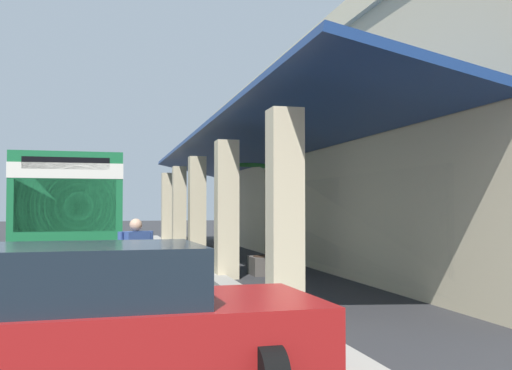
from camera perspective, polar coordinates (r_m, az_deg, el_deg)
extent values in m
plane|color=#2D2D30|center=(19.78, 7.08, -7.29)|extent=(120.00, 120.00, 0.00)
cube|color=#9E998E|center=(20.76, -6.40, -6.87)|extent=(31.37, 0.50, 0.12)
cube|color=#C6B793|center=(23.98, 17.29, 1.34)|extent=(26.14, 12.92, 6.37)
cube|color=beige|center=(24.43, 17.20, 9.53)|extent=(26.44, 13.22, 0.60)
cube|color=#C6B793|center=(31.11, -8.28, -2.11)|extent=(0.55, 0.55, 3.51)
cube|color=#C6B793|center=(25.91, -7.18, -2.15)|extent=(0.55, 0.55, 3.51)
cube|color=#C6B793|center=(20.73, -5.52, -2.20)|extent=(0.55, 0.55, 3.51)
cube|color=#C6B793|center=(15.57, -2.76, -2.28)|extent=(0.55, 0.55, 3.51)
cube|color=#C6B793|center=(10.48, 2.70, -2.42)|extent=(0.55, 0.55, 3.51)
cube|color=navy|center=(21.05, -1.92, 3.53)|extent=(26.14, 3.16, 0.82)
cube|color=#19232D|center=(21.36, 2.39, -3.14)|extent=(21.96, 0.08, 2.40)
cube|color=#196638|center=(20.16, -17.00, -2.20)|extent=(11.10, 3.01, 2.75)
cube|color=silver|center=(20.18, -16.97, 0.42)|extent=(11.12, 3.03, 0.36)
cube|color=#19232D|center=(20.46, -16.98, -1.57)|extent=(9.34, 2.97, 0.90)
cube|color=#19232D|center=(14.69, -17.30, -1.83)|extent=(0.16, 2.24, 1.20)
cube|color=black|center=(14.72, -17.26, 1.95)|extent=(0.14, 1.94, 0.28)
cube|color=black|center=(14.63, -17.37, -7.32)|extent=(0.30, 2.45, 0.24)
cube|color=silver|center=(14.69, -13.84, -6.15)|extent=(0.07, 0.24, 0.16)
cube|color=silver|center=(14.73, -20.84, -6.07)|extent=(0.07, 0.24, 0.16)
cube|color=silver|center=(21.71, -16.90, 1.77)|extent=(2.47, 1.89, 0.24)
cylinder|color=black|center=(16.61, -12.79, -6.54)|extent=(1.00, 0.30, 1.00)
cylinder|color=black|center=(16.66, -21.64, -6.43)|extent=(1.00, 0.30, 1.00)
cylinder|color=black|center=(23.30, -13.77, -5.21)|extent=(1.00, 0.30, 1.00)
cylinder|color=black|center=(23.33, -20.07, -5.14)|extent=(1.00, 0.30, 1.00)
cube|color=maroon|center=(6.05, -15.48, -13.66)|extent=(1.98, 4.47, 0.66)
cube|color=#19232D|center=(5.96, -17.37, -7.98)|extent=(1.68, 2.53, 0.54)
cylinder|color=black|center=(7.16, -3.14, -14.17)|extent=(0.64, 0.22, 0.64)
cylinder|color=#726651|center=(10.80, -11.80, -9.56)|extent=(0.16, 0.16, 0.80)
cylinder|color=#726651|center=(10.77, -10.55, -9.59)|extent=(0.16, 0.16, 0.80)
cube|color=#334C8C|center=(10.71, -11.15, -5.86)|extent=(0.45, 0.51, 0.60)
sphere|color=tan|center=(10.69, -11.14, -3.67)|extent=(0.22, 0.22, 0.22)
cylinder|color=#334C8C|center=(10.58, -12.54, -5.73)|extent=(0.09, 0.09, 0.54)
cylinder|color=#334C8C|center=(10.85, -9.80, -5.66)|extent=(0.09, 0.09, 0.54)
cube|color=#4C4742|center=(16.49, 1.11, -7.52)|extent=(0.93, 0.93, 0.48)
cylinder|color=#332319|center=(16.47, 1.11, -6.65)|extent=(0.79, 0.79, 0.02)
cylinder|color=brown|center=(16.41, 1.11, -2.66)|extent=(0.16, 0.16, 2.31)
ellipsoid|color=#1E6028|center=(15.99, 1.54, 2.22)|extent=(0.97, 0.22, 0.17)
ellipsoid|color=#1E6028|center=(16.52, 2.87, 2.06)|extent=(0.36, 1.04, 0.15)
ellipsoid|color=#1E6028|center=(16.82, 0.76, 1.78)|extent=(0.77, 0.22, 0.17)
ellipsoid|color=#1E6028|center=(16.32, -0.62, 1.88)|extent=(0.22, 1.02, 0.15)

